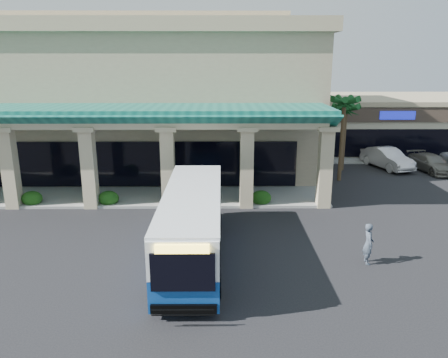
{
  "coord_description": "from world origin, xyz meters",
  "views": [
    {
      "loc": [
        -0.01,
        -19.04,
        8.31
      ],
      "look_at": [
        0.19,
        3.34,
        2.2
      ],
      "focal_mm": 35.0,
      "sensor_mm": 36.0,
      "label": 1
    }
  ],
  "objects_px": {
    "transit_bus": "(193,225)",
    "car_white": "(387,158)",
    "pedestrian": "(368,244)",
    "car_red": "(431,163)"
  },
  "relations": [
    {
      "from": "transit_bus",
      "to": "car_white",
      "type": "distance_m",
      "value": 21.59
    },
    {
      "from": "pedestrian",
      "to": "car_white",
      "type": "xyz_separation_m",
      "value": [
        7.03,
        16.78,
        -0.08
      ]
    },
    {
      "from": "pedestrian",
      "to": "car_red",
      "type": "relative_size",
      "value": 0.39
    },
    {
      "from": "transit_bus",
      "to": "car_white",
      "type": "bearing_deg",
      "value": 48.17
    },
    {
      "from": "car_white",
      "to": "car_red",
      "type": "height_order",
      "value": "car_white"
    },
    {
      "from": "car_white",
      "to": "car_red",
      "type": "relative_size",
      "value": 1.08
    },
    {
      "from": "pedestrian",
      "to": "car_red",
      "type": "xyz_separation_m",
      "value": [
        10.04,
        15.67,
        -0.23
      ]
    },
    {
      "from": "transit_bus",
      "to": "pedestrian",
      "type": "xyz_separation_m",
      "value": [
        7.4,
        -0.73,
        -0.57
      ]
    },
    {
      "from": "transit_bus",
      "to": "car_red",
      "type": "xyz_separation_m",
      "value": [
        17.43,
        14.94,
        -0.8
      ]
    },
    {
      "from": "transit_bus",
      "to": "pedestrian",
      "type": "relative_size",
      "value": 5.89
    }
  ]
}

